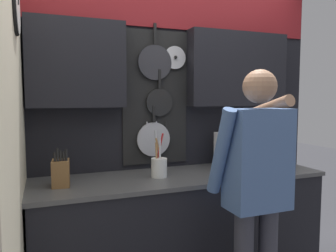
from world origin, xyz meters
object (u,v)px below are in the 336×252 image
microwave (251,151)px  knife_block (61,173)px  person (256,180)px  utensil_crock (159,166)px

microwave → knife_block: bearing=180.0°
knife_block → microwave: bearing=-0.0°
microwave → person: person is taller
knife_block → person: bearing=-27.5°
microwave → person: bearing=-122.6°
knife_block → utensil_crock: bearing=0.2°
microwave → utensil_crock: bearing=179.8°
knife_block → person: person is taller
microwave → person: size_ratio=0.30×
microwave → knife_block: size_ratio=1.95×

